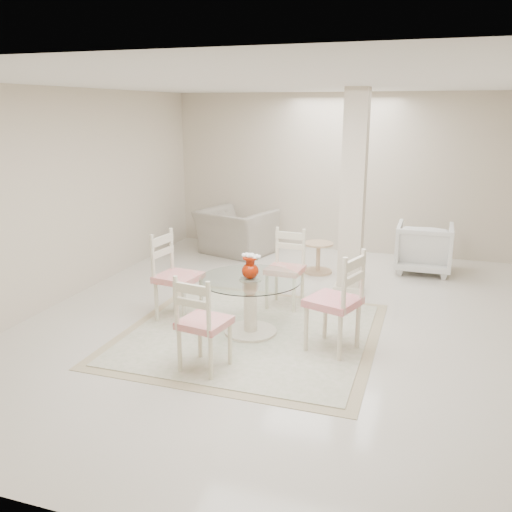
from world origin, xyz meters
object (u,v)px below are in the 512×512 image
(recliner_taupe, at_px, (236,232))
(armchair_white, at_px, (424,248))
(dining_table, at_px, (250,306))
(dining_chair_north, at_px, (287,262))
(side_table, at_px, (318,259))
(dining_chair_south, at_px, (200,317))
(column, at_px, (353,194))
(dining_chair_east, at_px, (340,295))
(red_vase, at_px, (250,267))
(dining_chair_west, at_px, (173,269))

(recliner_taupe, relative_size, armchair_white, 1.40)
(dining_table, xyz_separation_m, dining_chair_north, (0.14, 1.01, 0.24))
(dining_chair_north, relative_size, side_table, 2.31)
(dining_table, bearing_deg, dining_chair_south, -98.47)
(armchair_white, xyz_separation_m, side_table, (-1.52, -0.56, -0.16))
(column, distance_m, dining_chair_east, 2.10)
(recliner_taupe, xyz_separation_m, armchair_white, (3.11, -0.12, 0.00))
(red_vase, height_order, recliner_taupe, red_vase)
(recliner_taupe, bearing_deg, red_vase, 129.64)
(armchair_white, bearing_deg, dining_chair_east, 77.36)
(red_vase, xyz_separation_m, dining_chair_east, (1.01, -0.17, -0.15))
(dining_chair_east, relative_size, dining_chair_south, 1.12)
(dining_chair_west, bearing_deg, red_vase, -90.63)
(recliner_taupe, height_order, side_table, recliner_taupe)
(dining_chair_south, height_order, armchair_white, dining_chair_south)
(armchair_white, bearing_deg, recliner_taupe, -2.07)
(red_vase, xyz_separation_m, dining_chair_south, (-0.15, -1.01, -0.22))
(side_table, bearing_deg, dining_chair_north, -93.28)
(dining_chair_north, height_order, dining_chair_south, dining_chair_north)
(dining_chair_west, relative_size, recliner_taupe, 1.00)
(column, distance_m, dining_chair_north, 1.30)
(column, xyz_separation_m, dining_chair_west, (-1.84, -1.65, -0.74))
(red_vase, xyz_separation_m, recliner_taupe, (-1.35, 3.21, -0.40))
(column, bearing_deg, dining_chair_west, -138.14)
(dining_chair_west, xyz_separation_m, side_table, (1.25, 2.39, -0.40))
(side_table, bearing_deg, dining_chair_south, -96.13)
(armchair_white, bearing_deg, red_vase, 60.60)
(recliner_taupe, height_order, armchair_white, same)
(dining_chair_west, xyz_separation_m, recliner_taupe, (-0.34, 3.07, -0.23))
(red_vase, relative_size, dining_chair_west, 0.24)
(dining_chair_west, bearing_deg, dining_chair_south, -135.71)
(dining_chair_north, xyz_separation_m, dining_chair_south, (-0.29, -2.02, -0.01))
(side_table, bearing_deg, armchair_white, 20.22)
(dining_chair_east, xyz_separation_m, dining_chair_north, (-0.87, 1.17, -0.06))
(dining_table, relative_size, recliner_taupe, 0.96)
(red_vase, bearing_deg, dining_table, -95.71)
(column, xyz_separation_m, side_table, (-0.59, 0.74, -1.13))
(side_table, bearing_deg, dining_table, -95.20)
(armchair_white, bearing_deg, column, 54.56)
(dining_chair_east, bearing_deg, dining_chair_south, -35.32)
(dining_chair_east, bearing_deg, recliner_taupe, -126.27)
(armchair_white, bearing_deg, side_table, 20.35)
(dining_chair_south, bearing_deg, dining_chair_north, -88.93)
(column, height_order, red_vase, column)
(column, distance_m, recliner_taupe, 2.77)
(red_vase, height_order, dining_chair_south, dining_chair_south)
(red_vase, relative_size, side_table, 0.61)
(red_vase, height_order, armchair_white, red_vase)
(dining_chair_south, relative_size, armchair_white, 1.28)
(dining_table, relative_size, red_vase, 3.95)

